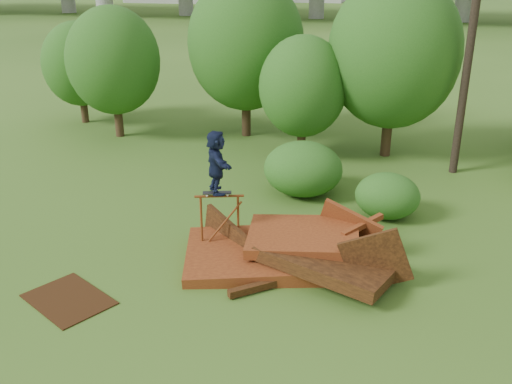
% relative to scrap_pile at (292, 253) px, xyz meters
% --- Properties ---
extents(ground, '(240.00, 240.00, 0.00)m').
position_rel_scrap_pile_xyz_m(ground, '(-0.27, -1.37, -0.35)').
color(ground, '#2D5116').
rests_on(ground, ground).
extents(scrap_pile, '(5.82, 3.71, 1.90)m').
position_rel_scrap_pile_xyz_m(scrap_pile, '(0.00, 0.00, 0.00)').
color(scrap_pile, '#51200E').
rests_on(scrap_pile, ground).
extents(grind_rail, '(1.19, 0.43, 1.61)m').
position_rel_scrap_pile_xyz_m(grind_rail, '(-1.90, 0.19, 0.68)').
color(grind_rail, brown).
rests_on(grind_rail, ground).
extents(skateboard, '(0.73, 0.39, 0.07)m').
position_rel_scrap_pile_xyz_m(skateboard, '(-1.95, 0.18, 1.32)').
color(skateboard, black).
rests_on(skateboard, grind_rail).
extents(skater, '(1.14, 1.51, 1.59)m').
position_rel_scrap_pile_xyz_m(skater, '(-1.95, 0.18, 2.13)').
color(skater, '#121A35').
rests_on(skater, skateboard).
extents(flat_plate, '(2.33, 2.12, 0.03)m').
position_rel_scrap_pile_xyz_m(flat_plate, '(-4.51, -2.77, -0.33)').
color(flat_plate, black).
rests_on(flat_plate, ground).
extents(tree_0, '(3.83, 3.83, 5.41)m').
position_rel_scrap_pile_xyz_m(tree_0, '(-9.29, 9.22, 2.85)').
color(tree_0, black).
rests_on(tree_0, ground).
extents(tree_1, '(4.76, 4.76, 6.62)m').
position_rel_scrap_pile_xyz_m(tree_1, '(-4.05, 10.67, 3.53)').
color(tree_1, black).
rests_on(tree_1, ground).
extents(tree_2, '(3.26, 3.26, 4.59)m').
position_rel_scrap_pile_xyz_m(tree_2, '(-1.25, 8.36, 2.36)').
color(tree_2, black).
rests_on(tree_2, ground).
extents(tree_3, '(4.83, 4.83, 6.70)m').
position_rel_scrap_pile_xyz_m(tree_3, '(1.88, 9.35, 3.57)').
color(tree_3, black).
rests_on(tree_3, ground).
extents(tree_6, '(3.28, 3.28, 4.59)m').
position_rel_scrap_pile_xyz_m(tree_6, '(-11.91, 10.90, 2.35)').
color(tree_6, black).
rests_on(tree_6, ground).
extents(shrub_left, '(2.51, 2.32, 1.74)m').
position_rel_scrap_pile_xyz_m(shrub_left, '(-0.54, 4.63, 0.52)').
color(shrub_left, '#1B4612').
rests_on(shrub_left, ground).
extents(shrub_right, '(1.88, 1.72, 1.33)m').
position_rel_scrap_pile_xyz_m(shrub_right, '(2.15, 3.52, 0.32)').
color(shrub_right, '#1B4612').
rests_on(shrub_right, ground).
extents(utility_pole, '(1.40, 0.28, 10.92)m').
position_rel_scrap_pile_xyz_m(utility_pole, '(4.31, 8.03, 5.19)').
color(utility_pole, black).
rests_on(utility_pole, ground).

